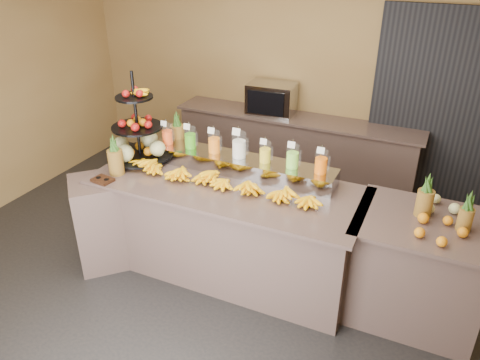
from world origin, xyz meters
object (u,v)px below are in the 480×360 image
Objects in this scene: fruit_stand at (142,139)px; right_fruit_pile at (440,220)px; pitcher_tray at (239,164)px; condiment_caddy at (103,180)px; oven_warmer at (272,99)px; banana_heap at (215,177)px.

right_fruit_pile is at bearing 11.33° from fruit_stand.
condiment_caddy is at bearing -146.07° from pitcher_tray.
condiment_caddy is at bearing -85.56° from fruit_stand.
pitcher_tray is 1.26m from condiment_caddy.
oven_warmer reaches higher than condiment_caddy.
fruit_stand is 4.87× the size of condiment_caddy.
fruit_stand is 1.56× the size of oven_warmer.
oven_warmer is (0.72, 2.37, 0.18)m from condiment_caddy.
condiment_caddy is 2.87m from right_fruit_pile.
right_fruit_pile is at bearing 9.34° from condiment_caddy.
condiment_caddy is at bearing -170.66° from right_fruit_pile.
condiment_caddy is at bearing -110.19° from oven_warmer.
oven_warmer is at bearing 96.79° from banana_heap.
right_fruit_pile is at bearing -7.52° from pitcher_tray.
fruit_stand reaches higher than condiment_caddy.
condiment_caddy is (-0.95, -0.39, -0.05)m from banana_heap.
oven_warmer is at bearing 73.15° from condiment_caddy.
banana_heap reaches higher than pitcher_tray.
pitcher_tray is 0.96× the size of banana_heap.
banana_heap is 0.90m from fruit_stand.
right_fruit_pile is at bearing 2.34° from banana_heap.
banana_heap is 2.16× the size of fruit_stand.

